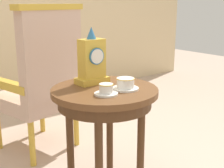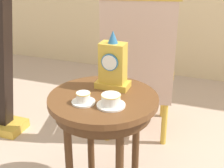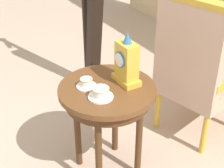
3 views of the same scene
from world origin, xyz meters
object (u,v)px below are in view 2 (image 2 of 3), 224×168
object	(u,v)px
side_table	(103,111)
mantel_clock	(113,66)
teacup_right	(111,101)
teacup_left	(83,99)
armchair	(138,65)

from	to	relation	value
side_table	mantel_clock	bearing A→B (deg)	87.01
teacup_right	teacup_left	bearing A→B (deg)	-173.26
teacup_right	armchair	world-z (taller)	armchair
mantel_clock	armchair	distance (m)	0.66
side_table	teacup_right	size ratio (longest dim) A/B	4.53
teacup_left	teacup_right	world-z (taller)	teacup_right
side_table	armchair	size ratio (longest dim) A/B	0.60
teacup_left	mantel_clock	world-z (taller)	mantel_clock
armchair	teacup_left	bearing A→B (deg)	-92.95
side_table	armchair	xyz separation A→B (m)	(-0.02, 0.76, 0.00)
mantel_clock	armchair	xyz separation A→B (m)	(-0.03, 0.62, -0.22)
teacup_left	teacup_right	size ratio (longest dim) A/B	0.84
mantel_clock	teacup_right	bearing A→B (deg)	-72.08
armchair	side_table	bearing A→B (deg)	-88.21
teacup_left	mantel_clock	size ratio (longest dim) A/B	0.37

